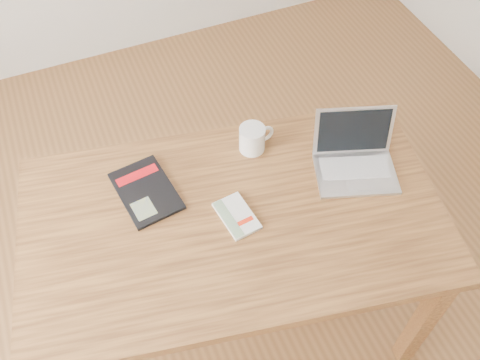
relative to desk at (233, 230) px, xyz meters
name	(u,v)px	position (x,y,z in m)	size (l,w,h in m)	color
room	(206,93)	(-0.08, -0.03, 0.69)	(4.04, 4.04, 2.70)	brown
desk	(233,230)	(0.00, 0.00, 0.00)	(1.54, 1.06, 0.75)	brown
white_guidebook	(237,216)	(0.01, -0.01, 0.10)	(0.12, 0.18, 0.01)	silver
black_guidebook	(146,191)	(-0.24, 0.21, 0.10)	(0.21, 0.29, 0.01)	black
laptop	(355,158)	(0.48, 0.04, 0.13)	(0.35, 0.32, 0.20)	silver
coffee_mug	(253,138)	(0.18, 0.25, 0.14)	(0.14, 0.10, 0.10)	white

